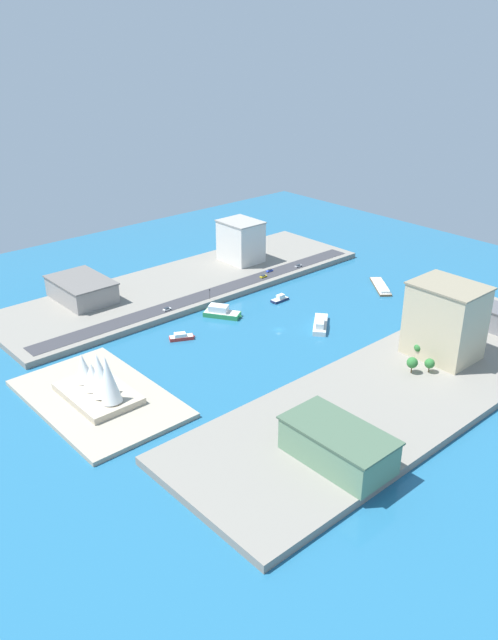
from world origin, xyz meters
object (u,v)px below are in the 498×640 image
object	(u,v)px
barge_flat_brown	(381,287)
traffic_light_waterfront	(210,293)
sedan_silver	(298,266)
opera_landmark	(98,382)
patrol_launch_navy	(280,299)
tugboat_red	(181,337)
carpark_squat_concrete	(82,289)
ferry_green_doubledeck	(221,312)
office_block_beige	(445,321)
van_white	(167,309)
hatchback_blue	(270,271)
terminal_long_green	(338,445)
hotel_broad_white	(241,241)
taxi_yellow_cab	(263,276)
ferry_white_commuter	(320,324)

from	to	relation	value
barge_flat_brown	traffic_light_waterfront	size ratio (longest dim) A/B	4.25
sedan_silver	opera_landmark	size ratio (longest dim) A/B	0.14
patrol_launch_navy	tugboat_red	xyz separation A→B (m)	(-2.34, 73.21, 0.09)
patrol_launch_navy	carpark_squat_concrete	xyz separation A→B (m)	(72.25, 89.12, 8.23)
tugboat_red	traffic_light_waterfront	bearing A→B (deg)	-57.05
ferry_green_doubledeck	office_block_beige	world-z (taller)	office_block_beige
tugboat_red	van_white	size ratio (longest dim) A/B	2.83
carpark_squat_concrete	van_white	world-z (taller)	carpark_squat_concrete
ferry_green_doubledeck	carpark_squat_concrete	bearing A→B (deg)	36.85
van_white	sedan_silver	bearing A→B (deg)	-89.81
carpark_squat_concrete	sedan_silver	xyz separation A→B (m)	(-45.52, -131.81, -5.23)
van_white	hatchback_blue	bearing A→B (deg)	-85.60
opera_landmark	terminal_long_green	bearing A→B (deg)	-156.81
hotel_broad_white	carpark_squat_concrete	size ratio (longest dim) A/B	0.68
carpark_squat_concrete	traffic_light_waterfront	size ratio (longest dim) A/B	6.21
hotel_broad_white	sedan_silver	size ratio (longest dim) A/B	5.25
ferry_green_doubledeck	hatchback_blue	xyz separation A→B (m)	(26.77, -62.22, 1.82)
terminal_long_green	ferry_green_doubledeck	bearing A→B (deg)	-22.07
taxi_yellow_cab	sedan_silver	size ratio (longest dim) A/B	0.92
barge_flat_brown	tugboat_red	xyz separation A→B (m)	(25.13, 133.60, 0.34)
traffic_light_waterfront	opera_landmark	bearing A→B (deg)	116.68
taxi_yellow_cab	ferry_green_doubledeck	bearing A→B (deg)	112.73
tugboat_red	taxi_yellow_cab	world-z (taller)	taxi_yellow_cab
ferry_green_doubledeck	opera_landmark	distance (m)	101.69
patrol_launch_navy	barge_flat_brown	bearing A→B (deg)	-114.45
ferry_green_doubledeck	ferry_white_commuter	distance (m)	55.74
taxi_yellow_cab	patrol_launch_navy	bearing A→B (deg)	155.75
office_block_beige	hotel_broad_white	size ratio (longest dim) A/B	1.32
patrol_launch_navy	terminal_long_green	distance (m)	156.84
office_block_beige	taxi_yellow_cab	xyz separation A→B (m)	(132.41, -5.98, -17.26)
terminal_long_green	carpark_squat_concrete	bearing A→B (deg)	-1.15
van_white	taxi_yellow_cab	bearing A→B (deg)	-88.77
ferry_white_commuter	hatchback_blue	world-z (taller)	ferry_white_commuter
terminal_long_green	opera_landmark	world-z (taller)	opera_landmark
tugboat_red	opera_landmark	xyz separation A→B (m)	(-25.45, 61.92, 8.62)
carpark_squat_concrete	patrol_launch_navy	bearing A→B (deg)	-129.03
terminal_long_green	sedan_silver	distance (m)	204.37
tugboat_red	patrol_launch_navy	bearing A→B (deg)	-88.17
traffic_light_waterfront	van_white	bearing A→B (deg)	82.67
traffic_light_waterfront	opera_landmark	world-z (taller)	opera_landmark
sedan_silver	ferry_white_commuter	bearing A→B (deg)	142.43
ferry_green_doubledeck	opera_landmark	xyz separation A→B (m)	(-33.91, 95.57, 7.56)
terminal_long_green	hatchback_blue	distance (m)	196.60
terminal_long_green	taxi_yellow_cab	distance (m)	186.77
patrol_launch_navy	sedan_silver	world-z (taller)	sedan_silver
carpark_squat_concrete	barge_flat_brown	bearing A→B (deg)	-123.70
ferry_green_doubledeck	ferry_white_commuter	xyz separation A→B (m)	(-46.65, -30.50, -0.29)
ferry_white_commuter	hatchback_blue	size ratio (longest dim) A/B	4.80
barge_flat_brown	sedan_silver	xyz separation A→B (m)	(54.19, 17.71, 3.25)
office_block_beige	van_white	distance (m)	148.72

